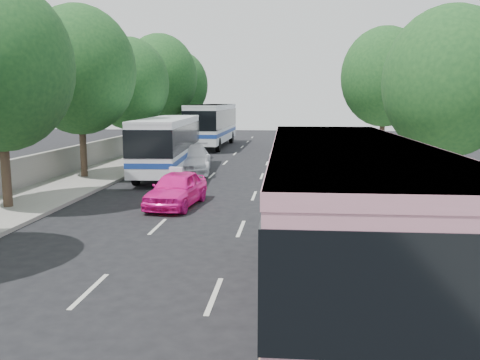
# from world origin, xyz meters

# --- Properties ---
(ground) EXTENTS (120.00, 120.00, 0.00)m
(ground) POSITION_xyz_m (0.00, 0.00, 0.00)
(ground) COLOR black
(ground) RESTS_ON ground
(sidewalk_left) EXTENTS (4.00, 90.00, 0.15)m
(sidewalk_left) POSITION_xyz_m (-8.50, 20.00, 0.07)
(sidewalk_left) COLOR #9E998E
(sidewalk_left) RESTS_ON ground
(sidewalk_right) EXTENTS (4.00, 90.00, 0.12)m
(sidewalk_right) POSITION_xyz_m (8.50, 20.00, 0.06)
(sidewalk_right) COLOR #9E998E
(sidewalk_right) RESTS_ON ground
(low_wall) EXTENTS (0.30, 90.00, 1.50)m
(low_wall) POSITION_xyz_m (-10.30, 20.00, 0.90)
(low_wall) COLOR #9E998E
(low_wall) RESTS_ON sidewalk_left
(tree_left_c) EXTENTS (6.00, 6.00, 9.35)m
(tree_left_c) POSITION_xyz_m (-8.62, 13.94, 6.12)
(tree_left_c) COLOR #38281E
(tree_left_c) RESTS_ON ground
(tree_left_d) EXTENTS (5.52, 5.52, 8.60)m
(tree_left_d) POSITION_xyz_m (-8.52, 21.94, 5.63)
(tree_left_d) COLOR #38281E
(tree_left_d) RESTS_ON ground
(tree_left_e) EXTENTS (6.30, 6.30, 9.82)m
(tree_left_e) POSITION_xyz_m (-8.42, 29.94, 6.43)
(tree_left_e) COLOR #38281E
(tree_left_e) RESTS_ON ground
(tree_left_f) EXTENTS (5.88, 5.88, 9.16)m
(tree_left_f) POSITION_xyz_m (-8.62, 37.94, 6.00)
(tree_left_f) COLOR #38281E
(tree_left_f) RESTS_ON ground
(tree_right_near) EXTENTS (5.10, 5.10, 7.95)m
(tree_right_near) POSITION_xyz_m (8.78, 7.94, 5.20)
(tree_right_near) COLOR #38281E
(tree_right_near) RESTS_ON ground
(tree_right_far) EXTENTS (6.00, 6.00, 9.35)m
(tree_right_far) POSITION_xyz_m (9.08, 23.94, 6.12)
(tree_right_far) COLOR #38281E
(tree_right_far) RESTS_ON ground
(pink_bus) EXTENTS (2.98, 11.15, 3.54)m
(pink_bus) POSITION_xyz_m (3.72, -2.78, 2.21)
(pink_bus) COLOR #CA8296
(pink_bus) RESTS_ON ground
(pink_taxi) EXTENTS (2.14, 4.40, 1.45)m
(pink_taxi) POSITION_xyz_m (-2.00, 7.40, 0.72)
(pink_taxi) COLOR #FF169D
(pink_taxi) RESTS_ON ground
(white_pickup) EXTENTS (3.05, 5.92, 1.64)m
(white_pickup) POSITION_xyz_m (-3.30, 16.83, 0.82)
(white_pickup) COLOR silver
(white_pickup) RESTS_ON ground
(tour_coach_front) EXTENTS (3.12, 11.14, 3.29)m
(tour_coach_front) POSITION_xyz_m (-4.50, 16.23, 1.98)
(tour_coach_front) COLOR white
(tour_coach_front) RESTS_ON ground
(tour_coach_rear) EXTENTS (2.92, 13.01, 3.89)m
(tour_coach_rear) POSITION_xyz_m (-4.64, 33.72, 2.34)
(tour_coach_rear) COLOR silver
(tour_coach_rear) RESTS_ON ground
(taxi_roof_sign) EXTENTS (0.57, 0.24, 0.18)m
(taxi_roof_sign) POSITION_xyz_m (-2.00, 7.40, 1.54)
(taxi_roof_sign) COLOR silver
(taxi_roof_sign) RESTS_ON pink_taxi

